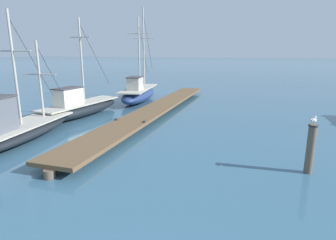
{
  "coord_description": "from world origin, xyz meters",
  "views": [
    {
      "loc": [
        1.52,
        -1.53,
        3.96
      ],
      "look_at": [
        -2.26,
        8.33,
        1.4
      ],
      "focal_mm": 30.14,
      "sensor_mm": 36.0,
      "label": 1
    }
  ],
  "objects_px": {
    "fishing_boat_0": "(80,107)",
    "fishing_boat_1": "(13,130)",
    "fishing_boat_2": "(139,93)",
    "mooring_piling": "(310,148)",
    "perched_seagull": "(314,120)"
  },
  "relations": [
    {
      "from": "fishing_boat_0",
      "to": "fishing_boat_1",
      "type": "xyz_separation_m",
      "value": [
        0.56,
        -5.33,
        -0.02
      ]
    },
    {
      "from": "fishing_boat_2",
      "to": "mooring_piling",
      "type": "relative_size",
      "value": 5.29
    },
    {
      "from": "fishing_boat_0",
      "to": "perched_seagull",
      "type": "bearing_deg",
      "value": -18.75
    },
    {
      "from": "fishing_boat_0",
      "to": "fishing_boat_1",
      "type": "bearing_deg",
      "value": -84.01
    },
    {
      "from": "perched_seagull",
      "to": "fishing_boat_0",
      "type": "bearing_deg",
      "value": 161.25
    },
    {
      "from": "fishing_boat_2",
      "to": "mooring_piling",
      "type": "distance_m",
      "value": 15.72
    },
    {
      "from": "fishing_boat_2",
      "to": "perched_seagull",
      "type": "xyz_separation_m",
      "value": [
        11.64,
        -10.57,
        1.13
      ]
    },
    {
      "from": "fishing_boat_2",
      "to": "mooring_piling",
      "type": "xyz_separation_m",
      "value": [
        11.64,
        -10.56,
        0.18
      ]
    },
    {
      "from": "perched_seagull",
      "to": "mooring_piling",
      "type": "bearing_deg",
      "value": 67.74
    },
    {
      "from": "fishing_boat_1",
      "to": "fishing_boat_2",
      "type": "height_order",
      "value": "fishing_boat_2"
    },
    {
      "from": "fishing_boat_0",
      "to": "fishing_boat_2",
      "type": "xyz_separation_m",
      "value": [
        0.94,
        6.3,
        0.09
      ]
    },
    {
      "from": "mooring_piling",
      "to": "perched_seagull",
      "type": "xyz_separation_m",
      "value": [
        -0.0,
        -0.01,
        0.95
      ]
    },
    {
      "from": "mooring_piling",
      "to": "perched_seagull",
      "type": "height_order",
      "value": "perched_seagull"
    },
    {
      "from": "mooring_piling",
      "to": "perched_seagull",
      "type": "relative_size",
      "value": 4.56
    },
    {
      "from": "mooring_piling",
      "to": "perched_seagull",
      "type": "distance_m",
      "value": 0.95
    }
  ]
}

